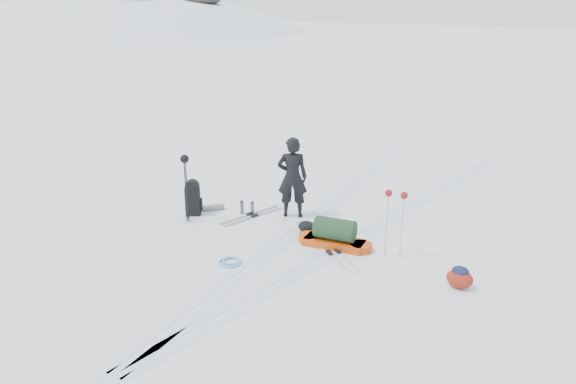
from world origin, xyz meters
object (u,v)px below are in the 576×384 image
Objects in this scene: skier at (292,177)px; ski_poles_black at (185,167)px; expedition_rucksack at (195,198)px; pulk_sled at (335,236)px.

ski_poles_black is (-1.77, -1.45, 0.33)m from skier.
skier is 2.22m from expedition_rucksack.
ski_poles_black reaches higher than expedition_rucksack.
skier is at bearing -3.99° from expedition_rucksack.
ski_poles_black is at bearing 10.24° from skier.
pulk_sled is 1.03× the size of ski_poles_black.
expedition_rucksack is at bearing 119.48° from ski_poles_black.
skier is 1.20× the size of ski_poles_black.
ski_poles_black reaches higher than pulk_sled.
skier is at bearing 51.96° from ski_poles_black.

